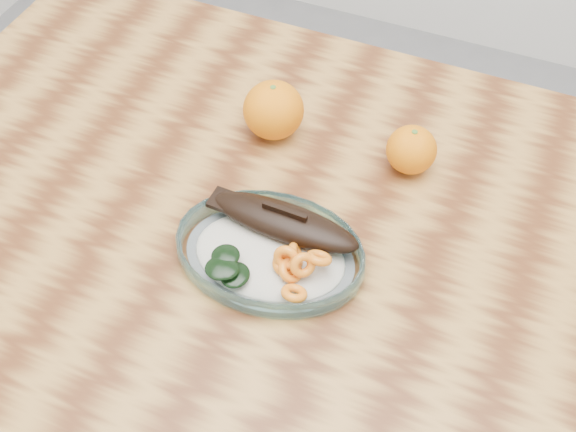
{
  "coord_description": "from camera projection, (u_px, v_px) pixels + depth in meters",
  "views": [
    {
      "loc": [
        0.24,
        -0.56,
        1.5
      ],
      "look_at": [
        0.01,
        -0.01,
        0.77
      ],
      "focal_mm": 45.0,
      "sensor_mm": 36.0,
      "label": 1
    }
  ],
  "objects": [
    {
      "name": "dining_table",
      "position": [
        283.0,
        262.0,
        1.04
      ],
      "size": [
        1.2,
        0.8,
        0.75
      ],
      "color": "#5A2E15",
      "rests_on": "ground"
    },
    {
      "name": "plated_meal",
      "position": [
        270.0,
        250.0,
        0.91
      ],
      "size": [
        0.48,
        0.48,
        0.08
      ],
      "rotation": [
        0.0,
        0.0,
        0.08
      ],
      "color": "white",
      "rests_on": "dining_table"
    },
    {
      "name": "orange_left",
      "position": [
        274.0,
        110.0,
        1.03
      ],
      "size": [
        0.09,
        0.09,
        0.09
      ],
      "primitive_type": "sphere",
      "color": "orange",
      "rests_on": "dining_table"
    },
    {
      "name": "orange_right",
      "position": [
        411.0,
        150.0,
        1.0
      ],
      "size": [
        0.07,
        0.07,
        0.07
      ],
      "primitive_type": "sphere",
      "color": "orange",
      "rests_on": "dining_table"
    }
  ]
}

